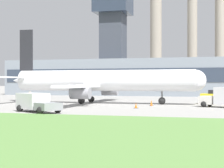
% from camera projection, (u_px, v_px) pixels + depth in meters
% --- Properties ---
extents(ground_plane, '(400.00, 400.00, 0.00)m').
position_uv_depth(ground_plane, '(114.00, 104.00, 51.08)').
color(ground_plane, '#999691').
extents(terminal_building, '(68.38, 12.90, 22.97)m').
position_uv_depth(terminal_building, '(150.00, 73.00, 84.22)').
color(terminal_building, gray).
rests_on(terminal_building, ground_plane).
extents(smokestack_left, '(4.01, 4.01, 33.61)m').
position_uv_depth(smokestack_left, '(156.00, 36.00, 114.41)').
color(smokestack_left, gray).
rests_on(smokestack_left, ground_plane).
extents(smokestack_right, '(3.30, 3.30, 37.07)m').
position_uv_depth(smokestack_right, '(192.00, 29.00, 110.15)').
color(smokestack_right, gray).
rests_on(smokestack_right, ground_plane).
extents(smokestack_far, '(3.25, 3.25, 45.83)m').
position_uv_depth(smokestack_far, '(220.00, 13.00, 108.02)').
color(smokestack_far, gray).
rests_on(smokestack_far, ground_plane).
extents(airplane, '(27.92, 23.87, 10.65)m').
position_uv_depth(airplane, '(100.00, 81.00, 51.87)').
color(airplane, white).
rests_on(airplane, ground_plane).
extents(pushback_tug, '(3.32, 2.73, 1.90)m').
position_uv_depth(pushback_tug, '(213.00, 98.00, 50.61)').
color(pushback_tug, yellow).
rests_on(pushback_tug, ground_plane).
extents(baggage_truck, '(5.12, 3.57, 2.37)m').
position_uv_depth(baggage_truck, '(223.00, 98.00, 43.68)').
color(baggage_truck, white).
rests_on(baggage_truck, ground_plane).
extents(fuel_truck, '(5.84, 4.78, 1.86)m').
position_uv_depth(fuel_truck, '(36.00, 103.00, 37.00)').
color(fuel_truck, gray).
rests_on(fuel_truck, ground_plane).
extents(ground_crew_person, '(0.59, 0.59, 1.88)m').
position_uv_depth(ground_crew_person, '(30.00, 99.00, 43.28)').
color(ground_crew_person, '#23283D').
rests_on(ground_crew_person, ground_plane).
extents(traffic_cone_near_nose, '(0.47, 0.47, 0.73)m').
position_uv_depth(traffic_cone_near_nose, '(151.00, 103.00, 46.71)').
color(traffic_cone_near_nose, black).
rests_on(traffic_cone_near_nose, ground_plane).
extents(traffic_cone_wingtip, '(0.47, 0.47, 0.60)m').
position_uv_depth(traffic_cone_wingtip, '(136.00, 106.00, 42.48)').
color(traffic_cone_wingtip, black).
rests_on(traffic_cone_wingtip, ground_plane).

